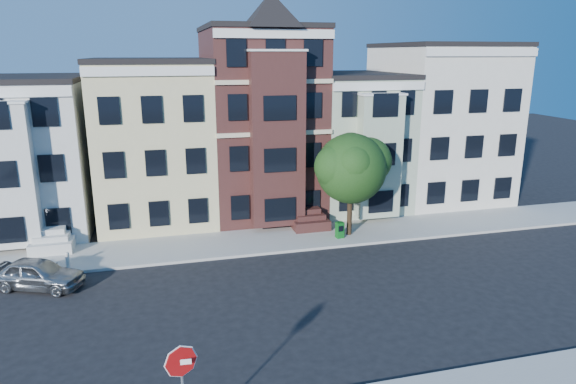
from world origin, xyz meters
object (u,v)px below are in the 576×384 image
object	(u,v)px
newspaper_box	(340,230)
parked_car	(38,274)
fire_hydrant	(68,261)
street_tree	(351,173)

from	to	relation	value
newspaper_box	parked_car	bearing A→B (deg)	-178.62
newspaper_box	fire_hydrant	bearing A→B (deg)	174.55
fire_hydrant	parked_car	bearing A→B (deg)	-117.51
street_tree	fire_hydrant	distance (m)	15.91
street_tree	fire_hydrant	size ratio (longest dim) A/B	12.04
street_tree	newspaper_box	distance (m)	3.38
parked_car	fire_hydrant	bearing A→B (deg)	-4.26
street_tree	newspaper_box	xyz separation A→B (m)	(-0.74, -0.40, -3.27)
parked_car	fire_hydrant	xyz separation A→B (m)	(1.01, 1.93, -0.25)
street_tree	parked_car	xyz separation A→B (m)	(-16.52, -2.84, -3.18)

